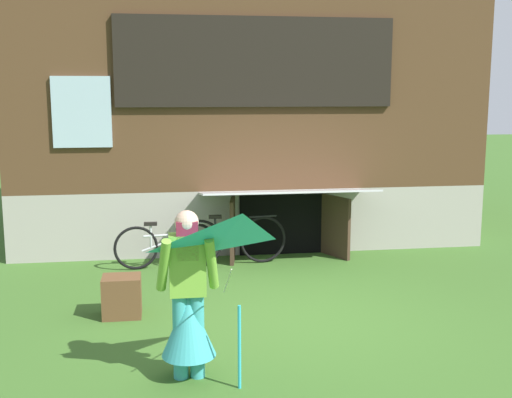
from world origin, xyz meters
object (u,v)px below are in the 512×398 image
at_px(bicycle_silver, 166,245).
at_px(person, 188,309).
at_px(kite, 243,263).
at_px(bicycle_black, 231,240).
at_px(wooden_crate, 122,296).

bearing_deg(bicycle_silver, person, -94.23).
xyz_separation_m(kite, bicycle_black, (0.40, 4.55, -0.88)).
height_order(bicycle_black, wooden_crate, bicycle_black).
height_order(person, kite, person).
distance_m(person, bicycle_silver, 3.98).
bearing_deg(wooden_crate, bicycle_black, 53.44).
distance_m(kite, bicycle_black, 4.65).
bearing_deg(person, bicycle_silver, 107.47).
relative_size(bicycle_silver, wooden_crate, 3.19).
bearing_deg(bicycle_black, person, -108.87).
height_order(bicycle_black, bicycle_silver, bicycle_black).
bearing_deg(bicycle_silver, wooden_crate, -111.44).
height_order(kite, bicycle_silver, kite).
bearing_deg(kite, person, 127.19).
bearing_deg(person, wooden_crate, 126.66).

